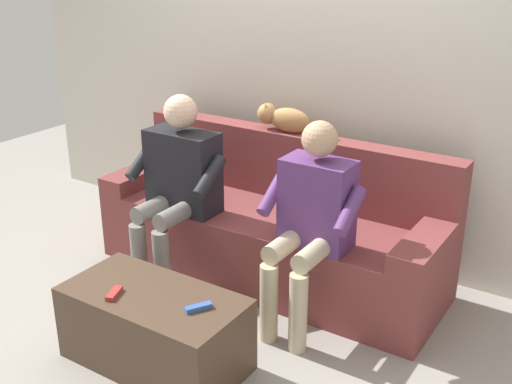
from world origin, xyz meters
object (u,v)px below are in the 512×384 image
person_left_seated (311,215)px  remote_red (114,293)px  person_right_seated (177,179)px  cat_on_backrest (283,118)px  couch (273,229)px  remote_blue (198,307)px  coffee_table (155,329)px

person_left_seated → remote_red: size_ratio=9.62×
person_left_seated → remote_red: person_left_seated is taller
person_right_seated → cat_on_backrest: bearing=-122.3°
couch → cat_on_backrest: cat_on_backrest is taller
person_left_seated → person_right_seated: 0.94m
couch → remote_red: couch is taller
person_left_seated → person_right_seated: bearing=-0.4°
person_right_seated → remote_blue: (-0.75, 0.77, -0.26)m
person_right_seated → cat_on_backrest: person_right_seated is taller
person_left_seated → cat_on_backrest: 0.89m
person_left_seated → remote_blue: (0.19, 0.76, -0.24)m
remote_blue → remote_red: size_ratio=1.07×
cat_on_backrest → remote_blue: size_ratio=4.09×
person_left_seated → remote_red: (0.62, 0.88, -0.24)m
person_right_seated → remote_red: 0.98m
coffee_table → person_right_seated: size_ratio=0.78×
coffee_table → remote_blue: (-0.28, -0.01, 0.22)m
couch → person_right_seated: person_right_seated is taller
coffee_table → remote_blue: size_ratio=7.18×
person_right_seated → remote_blue: person_right_seated is taller
person_right_seated → cat_on_backrest: 0.79m
couch → remote_red: size_ratio=18.41×
cat_on_backrest → remote_red: size_ratio=4.37×
remote_blue → remote_red: bearing=-43.1°
person_left_seated → remote_blue: size_ratio=9.01×
person_left_seated → cat_on_backrest: person_left_seated is taller
couch → person_left_seated: person_left_seated is taller
couch → person_right_seated: size_ratio=1.88×
person_right_seated → cat_on_backrest: (-0.39, -0.61, 0.30)m
remote_red → cat_on_backrest: bearing=157.0°
coffee_table → remote_blue: 0.35m
couch → person_right_seated: bearing=38.2°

